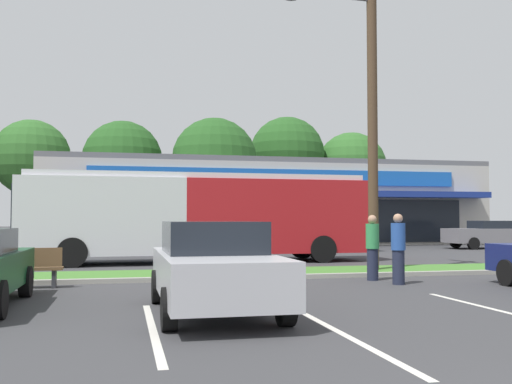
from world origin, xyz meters
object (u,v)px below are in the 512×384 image
object	(u,v)px
utility_pole	(368,71)
car_2	(214,266)
bus_stop_bench	(27,267)
pedestrian_by_pole	(398,249)
city_bus	(199,215)
car_3	(489,234)
car_0	(330,235)
pedestrian_near_bench	(372,247)

from	to	relation	value
utility_pole	car_2	bearing A→B (deg)	-132.31
bus_stop_bench	car_2	distance (m)	5.80
utility_pole	pedestrian_by_pole	xyz separation A→B (m)	(-0.49, -2.84, -5.19)
utility_pole	pedestrian_by_pole	world-z (taller)	utility_pole
city_bus	car_3	bearing A→B (deg)	-159.89
car_2	car_3	world-z (taller)	car_2
car_0	car_3	size ratio (longest dim) A/B	0.92
car_2	pedestrian_by_pole	world-z (taller)	pedestrian_by_pole
pedestrian_near_bench	pedestrian_by_pole	world-z (taller)	pedestrian_by_pole
bus_stop_bench	car_0	size ratio (longest dim) A/B	0.37
utility_pole	car_0	xyz separation A→B (m)	(2.86, 11.40, -5.29)
city_bus	car_3	size ratio (longest dim) A/B	2.67
city_bus	pedestrian_by_pole	distance (m)	9.15
bus_stop_bench	car_2	bearing A→B (deg)	130.05
utility_pole	pedestrian_near_bench	xyz separation A→B (m)	(-0.72, -1.81, -5.21)
utility_pole	pedestrian_by_pole	size ratio (longest dim) A/B	6.53
bus_stop_bench	utility_pole	bearing A→B (deg)	-169.53
pedestrian_near_bench	car_3	bearing A→B (deg)	27.22
city_bus	car_0	bearing A→B (deg)	-141.78
utility_pole	car_0	bearing A→B (deg)	75.92
city_bus	bus_stop_bench	world-z (taller)	city_bus
car_0	car_3	distance (m)	9.29
utility_pole	car_3	world-z (taller)	utility_pole
utility_pole	bus_stop_bench	distance (m)	11.00
bus_stop_bench	car_3	size ratio (longest dim) A/B	0.34
pedestrian_by_pole	utility_pole	bearing A→B (deg)	-95.76
bus_stop_bench	pedestrian_by_pole	xyz separation A→B (m)	(8.84, -1.12, 0.38)
bus_stop_bench	car_0	distance (m)	17.91
bus_stop_bench	car_3	xyz separation A→B (m)	(21.47, 13.63, 0.28)
car_3	city_bus	bearing A→B (deg)	21.54
car_3	pedestrian_near_bench	xyz separation A→B (m)	(-12.85, -13.72, 0.08)
city_bus	car_0	size ratio (longest dim) A/B	2.92
car_0	car_2	bearing A→B (deg)	-115.74
car_3	pedestrian_by_pole	distance (m)	19.41
car_2	pedestrian_near_bench	bearing A→B (deg)	131.63
car_3	pedestrian_near_bench	world-z (taller)	pedestrian_near_bench
utility_pole	city_bus	distance (m)	8.18
city_bus	pedestrian_near_bench	xyz separation A→B (m)	(3.70, -7.18, -0.90)
city_bus	car_3	xyz separation A→B (m)	(16.55, 6.53, -0.98)
city_bus	car_3	world-z (taller)	city_bus
city_bus	bus_stop_bench	distance (m)	8.73
city_bus	car_0	xyz separation A→B (m)	(7.27, 6.03, -0.99)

